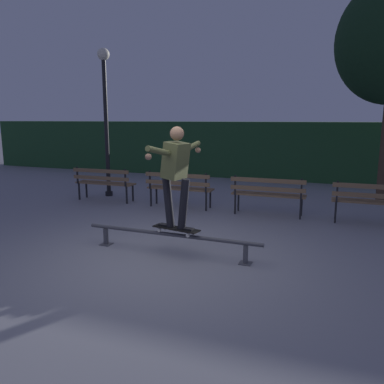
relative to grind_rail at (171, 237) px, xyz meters
name	(u,v)px	position (x,y,z in m)	size (l,w,h in m)	color
ground_plane	(163,260)	(0.00, -0.30, -0.27)	(90.00, 90.00, 0.00)	gray
hedge_backdrop	(270,150)	(0.00, 8.53, 0.73)	(24.00, 1.20, 1.99)	#234C28
grind_rail	(171,237)	(0.00, 0.00, 0.00)	(2.93, 0.18, 0.34)	#47474C
skateboard	(176,229)	(0.09, 0.00, 0.15)	(0.80, 0.33, 0.09)	black
skateboarder	(176,169)	(0.10, 0.00, 1.08)	(0.63, 1.39, 1.56)	black
park_bench_leftmost	(104,181)	(-3.24, 2.97, 0.27)	(1.61, 0.45, 0.88)	black
park_bench_left_center	(179,186)	(-1.13, 2.97, 0.27)	(1.61, 0.45, 0.88)	black
park_bench_right_center	(268,192)	(0.97, 2.97, 0.27)	(1.61, 0.45, 0.88)	black
park_bench_rightmost	(375,199)	(3.08, 2.97, 0.27)	(1.61, 0.45, 0.88)	black
lamp_post_left	(105,104)	(-3.52, 3.62, 2.21)	(0.32, 0.32, 3.90)	black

